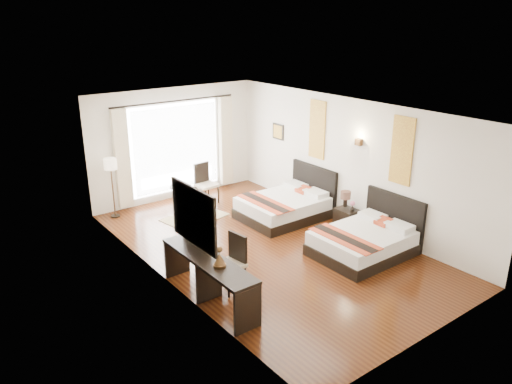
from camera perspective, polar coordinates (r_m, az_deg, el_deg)
floor at (r=10.18m, az=1.31°, el=-6.33°), size 4.50×7.50×0.01m
ceiling at (r=9.31m, az=1.44°, el=9.34°), size 4.50×7.50×0.02m
wall_headboard at (r=11.13m, az=10.49°, el=3.38°), size 0.01×7.50×2.80m
wall_desk at (r=8.52m, az=-10.55°, el=-1.71°), size 0.01×7.50×2.80m
wall_window at (r=12.68m, az=-9.25°, el=5.46°), size 4.50×0.01×2.80m
wall_entry at (r=7.32m, az=20.03°, el=-6.30°), size 4.50×0.01×2.80m
window_glass at (r=12.69m, az=-9.19°, el=5.00°), size 2.40×0.02×2.20m
sheer_curtain at (r=12.64m, az=-9.06°, el=4.95°), size 2.30×0.02×2.10m
drape_left at (r=12.02m, az=-15.05°, el=3.66°), size 0.35×0.14×2.35m
drape_right at (r=13.33m, az=-3.47°, el=5.84°), size 0.35×0.14×2.35m
art_panel_near at (r=10.13m, az=16.33°, el=4.54°), size 0.03×0.50×1.35m
art_panel_far at (r=11.65m, az=7.01°, el=7.09°), size 0.03×0.50×1.35m
wall_sconce at (r=10.76m, az=11.66°, el=5.62°), size 0.10×0.14×0.14m
mirror_frame at (r=7.68m, az=-7.15°, el=-2.75°), size 0.04×1.25×0.95m
mirror_glass at (r=7.69m, az=-6.99°, el=-2.71°), size 0.01×1.12×0.82m
bed_near at (r=10.04m, az=12.40°, el=-5.43°), size 1.89×1.47×1.06m
bed_far at (r=11.55m, az=3.45°, el=-1.55°), size 1.94×1.51×1.09m
nightstand at (r=11.12m, az=10.30°, el=-3.03°), size 0.38×0.47×0.45m
table_lamp at (r=10.97m, az=10.20°, el=-0.47°), size 0.22×0.22×0.35m
vase at (r=10.92m, az=10.97°, el=-1.62°), size 0.14×0.14×0.12m
console_desk at (r=8.29m, az=-5.42°, el=-9.90°), size 0.50×2.20×0.76m
television at (r=8.44m, az=-7.42°, el=-4.59°), size 0.12×0.90×0.52m
bronze_figurine at (r=7.78m, az=-4.19°, el=-7.53°), size 0.26×0.26×0.30m
desk_chair at (r=8.62m, az=-2.95°, el=-9.23°), size 0.51×0.51×0.97m
floor_lamp at (r=11.73m, az=-16.28°, el=2.63°), size 0.28×0.28×1.40m
side_table at (r=12.20m, az=-8.59°, el=-0.58°), size 0.49×0.49×0.56m
fruit_bowl at (r=12.06m, az=-8.74°, el=0.71°), size 0.24×0.24×0.05m
window_chair at (r=12.48m, az=-5.67°, el=0.13°), size 0.51×0.51×1.00m
jute_rug at (r=11.68m, az=-7.02°, el=-2.89°), size 1.52×1.16×0.01m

